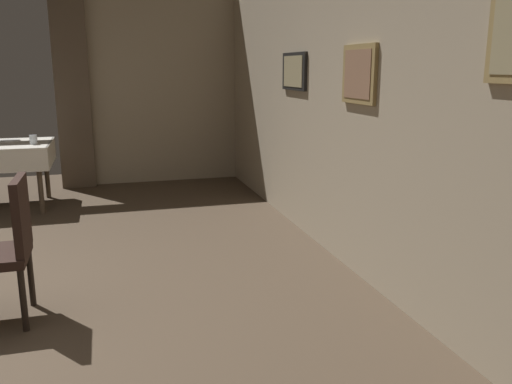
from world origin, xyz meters
name	(u,v)px	position (x,y,z in m)	size (l,w,h in m)	color
wall_right	(381,81)	(3.20, 0.00, 1.50)	(0.16, 8.40, 3.00)	tan
chair_mid_right	(4,244)	(0.64, 0.03, 0.52)	(0.44, 0.44, 0.93)	black
glass_far_a	(33,140)	(0.51, 2.97, 0.80)	(0.08, 0.08, 0.11)	silver
plate_far_c	(10,140)	(0.21, 3.34, 0.76)	(0.22, 0.22, 0.01)	white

